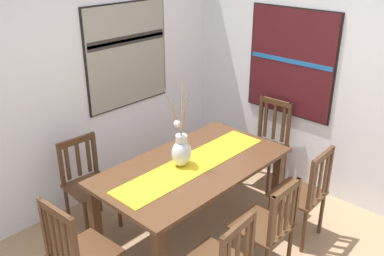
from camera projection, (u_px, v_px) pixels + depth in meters
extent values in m
cube|color=silver|center=(78.00, 78.00, 4.20)|extent=(6.40, 0.12, 2.70)
cube|color=silver|center=(340.00, 76.00, 4.28)|extent=(0.12, 6.40, 2.70)
cube|color=#51331E|center=(193.00, 166.00, 3.85)|extent=(1.80, 0.98, 0.03)
cube|color=#51331E|center=(277.00, 182.00, 4.30)|extent=(0.08, 0.08, 0.70)
cube|color=#51331E|center=(95.00, 220.00, 3.71)|extent=(0.08, 0.08, 0.70)
cube|color=#51331E|center=(216.00, 157.00, 4.81)|extent=(0.08, 0.08, 0.70)
cube|color=gold|center=(193.00, 164.00, 3.85)|extent=(1.66, 0.36, 0.01)
ellipsoid|color=silver|center=(182.00, 153.00, 3.77)|extent=(0.19, 0.17, 0.25)
cylinder|color=silver|center=(181.00, 138.00, 3.72)|extent=(0.11, 0.11, 0.06)
cylinder|color=#997F5B|center=(173.00, 112.00, 3.64)|extent=(0.07, 0.14, 0.42)
cylinder|color=#997F5B|center=(183.00, 124.00, 3.60)|extent=(0.06, 0.11, 0.27)
cylinder|color=#997F5B|center=(176.00, 119.00, 3.62)|extent=(0.09, 0.05, 0.33)
cylinder|color=#997F5B|center=(174.00, 115.00, 3.68)|extent=(0.03, 0.16, 0.34)
cylinder|color=#997F5B|center=(185.00, 113.00, 3.58)|extent=(0.01, 0.11, 0.45)
cylinder|color=#997F5B|center=(182.00, 109.00, 3.66)|extent=(0.10, 0.08, 0.45)
cylinder|color=#997F5B|center=(183.00, 118.00, 3.65)|extent=(0.05, 0.01, 0.32)
sphere|color=silver|center=(177.00, 124.00, 3.62)|extent=(0.06, 0.06, 0.06)
cube|color=#4C301C|center=(264.00, 148.00, 4.78)|extent=(0.44, 0.44, 0.03)
cylinder|color=#4C301C|center=(268.00, 177.00, 4.64)|extent=(0.04, 0.04, 0.44)
cylinder|color=#4C301C|center=(241.00, 167.00, 4.85)|extent=(0.04, 0.04, 0.44)
cylinder|color=#4C301C|center=(284.00, 165.00, 4.89)|extent=(0.04, 0.04, 0.44)
cylinder|color=#4C301C|center=(258.00, 156.00, 5.10)|extent=(0.04, 0.04, 0.44)
cube|color=#4C301C|center=(289.00, 125.00, 4.69)|extent=(0.04, 0.04, 0.52)
cube|color=#4C301C|center=(261.00, 117.00, 4.91)|extent=(0.04, 0.04, 0.52)
cube|color=#4C301C|center=(276.00, 102.00, 4.71)|extent=(0.05, 0.38, 0.06)
cube|color=#4C301C|center=(283.00, 125.00, 4.74)|extent=(0.02, 0.04, 0.43)
cube|color=#4C301C|center=(274.00, 122.00, 4.81)|extent=(0.02, 0.04, 0.43)
cube|color=#4C301C|center=(266.00, 120.00, 4.87)|extent=(0.02, 0.04, 0.43)
cube|color=#4C301C|center=(252.00, 236.00, 3.00)|extent=(0.04, 0.04, 0.43)
cube|color=#4C301C|center=(239.00, 227.00, 2.80)|extent=(0.38, 0.06, 0.06)
cube|color=#4C301C|center=(238.00, 251.00, 2.88)|extent=(0.04, 0.02, 0.34)
cube|color=#4C301C|center=(247.00, 243.00, 2.96)|extent=(0.04, 0.02, 0.34)
cube|color=#4C301C|center=(86.00, 253.00, 3.17)|extent=(0.44, 0.44, 0.03)
cylinder|color=#4C301C|center=(93.00, 255.00, 3.50)|extent=(0.04, 0.04, 0.44)
cube|color=#4C301C|center=(45.00, 228.00, 3.04)|extent=(0.04, 0.04, 0.50)
cube|color=#4C301C|center=(75.00, 249.00, 2.83)|extent=(0.04, 0.04, 0.50)
cube|color=#4C301C|center=(55.00, 212.00, 2.84)|extent=(0.05, 0.38, 0.06)
cube|color=#4C301C|center=(47.00, 231.00, 3.03)|extent=(0.02, 0.04, 0.41)
cube|color=#4C301C|center=(53.00, 235.00, 2.98)|extent=(0.02, 0.04, 0.41)
cube|color=#4C301C|center=(60.00, 240.00, 2.94)|extent=(0.02, 0.04, 0.41)
cube|color=#4C301C|center=(66.00, 244.00, 2.89)|extent=(0.02, 0.04, 0.41)
cube|color=#4C301C|center=(73.00, 249.00, 2.85)|extent=(0.02, 0.04, 0.41)
cube|color=#4C301C|center=(262.00, 226.00, 3.48)|extent=(0.42, 0.42, 0.03)
cylinder|color=#4C301C|center=(230.00, 250.00, 3.56)|extent=(0.04, 0.04, 0.44)
cylinder|color=#4C301C|center=(254.00, 230.00, 3.80)|extent=(0.04, 0.04, 0.44)
cylinder|color=#4C301C|center=(290.00, 248.00, 3.58)|extent=(0.04, 0.04, 0.44)
cube|color=#4C301C|center=(271.00, 222.00, 3.14)|extent=(0.04, 0.04, 0.44)
cube|color=#4C301C|center=(296.00, 202.00, 3.38)|extent=(0.04, 0.04, 0.44)
cube|color=#4C301C|center=(286.00, 191.00, 3.19)|extent=(0.38, 0.03, 0.06)
cube|color=#4C301C|center=(274.00, 221.00, 3.18)|extent=(0.04, 0.02, 0.35)
cube|color=#4C301C|center=(281.00, 216.00, 3.24)|extent=(0.04, 0.02, 0.35)
cube|color=#4C301C|center=(287.00, 211.00, 3.30)|extent=(0.04, 0.02, 0.35)
cube|color=#4C301C|center=(293.00, 206.00, 3.36)|extent=(0.04, 0.02, 0.35)
cube|color=#4C301C|center=(91.00, 187.00, 4.03)|extent=(0.44, 0.44, 0.03)
cylinder|color=#4C301C|center=(119.00, 207.00, 4.12)|extent=(0.04, 0.04, 0.44)
cylinder|color=#4C301C|center=(87.00, 223.00, 3.89)|extent=(0.04, 0.04, 0.44)
cylinder|color=#4C301C|center=(99.00, 193.00, 4.36)|extent=(0.04, 0.04, 0.44)
cylinder|color=#4C301C|center=(67.00, 207.00, 4.13)|extent=(0.04, 0.04, 0.44)
cube|color=#4C301C|center=(94.00, 152.00, 4.18)|extent=(0.04, 0.04, 0.44)
cube|color=#4C301C|center=(61.00, 165.00, 3.95)|extent=(0.04, 0.04, 0.44)
cube|color=#4C301C|center=(76.00, 141.00, 3.99)|extent=(0.38, 0.05, 0.06)
cube|color=#4C301C|center=(89.00, 156.00, 4.14)|extent=(0.04, 0.02, 0.35)
cube|color=#4C301C|center=(78.00, 160.00, 4.07)|extent=(0.04, 0.02, 0.35)
cube|color=#4C301C|center=(68.00, 164.00, 4.00)|extent=(0.04, 0.02, 0.35)
cube|color=#4C301C|center=(298.00, 194.00, 3.92)|extent=(0.44, 0.44, 0.03)
cylinder|color=#4C301C|center=(269.00, 216.00, 3.99)|extent=(0.04, 0.04, 0.44)
cylinder|color=#4C301C|center=(288.00, 200.00, 4.24)|extent=(0.04, 0.04, 0.44)
cylinder|color=#4C301C|center=(304.00, 232.00, 3.78)|extent=(0.04, 0.04, 0.44)
cylinder|color=#4C301C|center=(321.00, 213.00, 4.03)|extent=(0.04, 0.04, 0.44)
cube|color=#4C301C|center=(311.00, 186.00, 3.58)|extent=(0.04, 0.04, 0.48)
cube|color=#4C301C|center=(329.00, 169.00, 3.83)|extent=(0.04, 0.04, 0.48)
cube|color=#4C301C|center=(323.00, 156.00, 3.62)|extent=(0.38, 0.05, 0.06)
cube|color=#4C301C|center=(314.00, 184.00, 3.63)|extent=(0.04, 0.02, 0.39)
cube|color=#4C301C|center=(320.00, 179.00, 3.71)|extent=(0.04, 0.02, 0.39)
cube|color=#4C301C|center=(326.00, 174.00, 3.79)|extent=(0.04, 0.02, 0.39)
cube|color=black|center=(127.00, 55.00, 4.49)|extent=(1.06, 0.04, 1.10)
cube|color=gray|center=(128.00, 56.00, 4.47)|extent=(1.03, 0.01, 1.07)
cube|color=#2D2823|center=(128.00, 38.00, 4.40)|extent=(1.00, 0.00, 0.06)
cube|color=#2D2823|center=(128.00, 40.00, 4.40)|extent=(1.00, 0.00, 0.03)
cube|color=#2D2823|center=(128.00, 42.00, 4.41)|extent=(1.00, 0.00, 0.06)
cube|color=black|center=(291.00, 63.00, 4.55)|extent=(0.04, 1.03, 1.17)
cube|color=#471419|center=(290.00, 63.00, 4.53)|extent=(0.01, 1.00, 1.14)
cube|color=#1E60A8|center=(290.00, 61.00, 4.52)|extent=(0.00, 0.97, 0.05)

